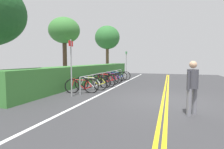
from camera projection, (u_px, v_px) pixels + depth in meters
ground_plane at (165, 101)px, 7.28m from camera, size 30.06×10.59×0.05m
centre_line_yellow_inner at (167, 101)px, 7.25m from camera, size 27.05×0.10×0.00m
centre_line_yellow_outer at (163, 100)px, 7.30m from camera, size 27.05×0.10×0.00m
bike_lane_stripe_white at (97, 96)px, 8.18m from camera, size 27.05×0.12×0.00m
bike_rack at (107, 75)px, 12.06m from camera, size 7.63×0.05×0.85m
bicycle_0 at (82, 86)px, 8.93m from camera, size 0.64×1.63×0.76m
bicycle_1 at (91, 83)px, 9.76m from camera, size 0.52×1.77×0.78m
bicycle_2 at (96, 82)px, 10.56m from camera, size 0.69×1.67×0.71m
bicycle_3 at (103, 80)px, 11.29m from camera, size 0.63×1.74×0.77m
bicycle_4 at (105, 79)px, 12.08m from camera, size 0.46×1.85×0.78m
bicycle_5 at (110, 78)px, 12.81m from camera, size 0.46×1.75×0.72m
bicycle_6 at (113, 77)px, 13.58m from camera, size 0.46×1.67×0.73m
bicycle_7 at (116, 76)px, 14.48m from camera, size 0.46×1.82×0.77m
bicycle_8 at (121, 75)px, 15.22m from camera, size 0.46×1.73×0.74m
pedestrian at (192, 84)px, 5.30m from camera, size 0.40×0.35×1.61m
sign_post_near at (71, 63)px, 7.97m from camera, size 0.36×0.06×2.54m
sign_post_far at (126, 62)px, 16.47m from camera, size 0.36×0.07×2.48m
hedge_backdrop at (92, 73)px, 14.02m from camera, size 16.58×1.23×1.26m
tree_mid at (64, 31)px, 13.41m from camera, size 2.31×2.31×4.82m
tree_far_right at (107, 38)px, 20.21m from camera, size 2.78×2.78×5.48m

